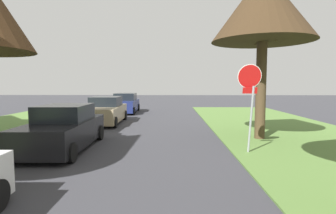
{
  "coord_description": "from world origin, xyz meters",
  "views": [
    {
      "loc": [
        1.6,
        3.78,
        2.32
      ],
      "look_at": [
        1.47,
        11.93,
        1.62
      ],
      "focal_mm": 28.56,
      "sensor_mm": 36.0,
      "label": 1
    }
  ],
  "objects_px": {
    "street_tree_right_mid_b": "(263,8)",
    "parked_sedan_black": "(64,129)",
    "parked_sedan_navy": "(125,104)",
    "stop_sign_far": "(250,89)",
    "parked_sedan_tan": "(106,111)"
  },
  "relations": [
    {
      "from": "parked_sedan_black",
      "to": "parked_sedan_navy",
      "type": "height_order",
      "value": "same"
    },
    {
      "from": "parked_sedan_black",
      "to": "parked_sedan_tan",
      "type": "distance_m",
      "value": 6.3
    },
    {
      "from": "parked_sedan_black",
      "to": "parked_sedan_navy",
      "type": "xyz_separation_m",
      "value": [
        0.05,
        12.23,
        0.0
      ]
    },
    {
      "from": "stop_sign_far",
      "to": "street_tree_right_mid_b",
      "type": "distance_m",
      "value": 4.13
    },
    {
      "from": "parked_sedan_tan",
      "to": "stop_sign_far",
      "type": "bearing_deg",
      "value": -46.46
    },
    {
      "from": "stop_sign_far",
      "to": "parked_sedan_black",
      "type": "height_order",
      "value": "stop_sign_far"
    },
    {
      "from": "parked_sedan_tan",
      "to": "parked_sedan_navy",
      "type": "distance_m",
      "value": 5.93
    },
    {
      "from": "parked_sedan_navy",
      "to": "parked_sedan_black",
      "type": "bearing_deg",
      "value": -90.21
    },
    {
      "from": "parked_sedan_navy",
      "to": "parked_sedan_tan",
      "type": "bearing_deg",
      "value": -91.08
    },
    {
      "from": "stop_sign_far",
      "to": "parked_sedan_black",
      "type": "relative_size",
      "value": 0.66
    },
    {
      "from": "street_tree_right_mid_b",
      "to": "parked_sedan_black",
      "type": "xyz_separation_m",
      "value": [
        -7.54,
        -1.77,
        -4.67
      ]
    },
    {
      "from": "parked_sedan_navy",
      "to": "street_tree_right_mid_b",
      "type": "bearing_deg",
      "value": -54.37
    },
    {
      "from": "parked_sedan_black",
      "to": "parked_sedan_navy",
      "type": "distance_m",
      "value": 12.23
    },
    {
      "from": "parked_sedan_black",
      "to": "parked_sedan_tan",
      "type": "relative_size",
      "value": 1.0
    },
    {
      "from": "stop_sign_far",
      "to": "parked_sedan_tan",
      "type": "distance_m",
      "value": 9.53
    }
  ]
}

